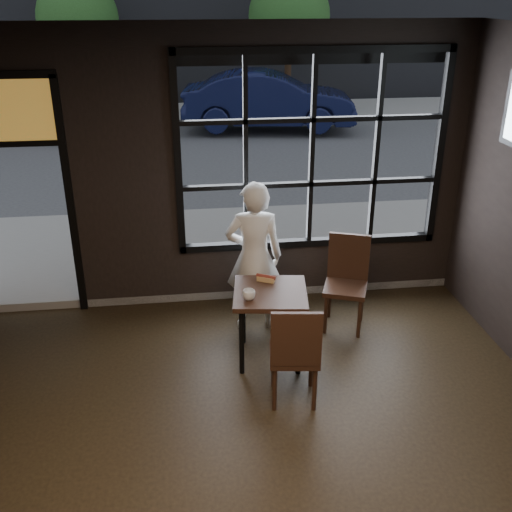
{
  "coord_description": "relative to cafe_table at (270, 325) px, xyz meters",
  "views": [
    {
      "loc": [
        -0.26,
        -2.97,
        3.51
      ],
      "look_at": [
        0.4,
        2.2,
        1.15
      ],
      "focal_mm": 42.0,
      "sensor_mm": 36.0,
      "label": 1
    }
  ],
  "objects": [
    {
      "name": "ceiling",
      "position": [
        -0.54,
        -2.18,
        2.82
      ],
      "size": [
        6.0,
        7.0,
        0.02
      ],
      "primitive_type": "cube",
      "color": "black",
      "rests_on": "ground"
    },
    {
      "name": "window_frame",
      "position": [
        0.66,
        1.32,
        1.41
      ],
      "size": [
        3.06,
        0.12,
        2.28
      ],
      "primitive_type": "cube",
      "color": "black",
      "rests_on": "ground"
    },
    {
      "name": "street_asphalt",
      "position": [
        -0.54,
        21.82,
        -0.41
      ],
      "size": [
        60.0,
        41.0,
        0.04
      ],
      "primitive_type": "cube",
      "color": "#545456",
      "rests_on": "ground"
    },
    {
      "name": "cafe_table",
      "position": [
        0.0,
        0.0,
        0.0
      ],
      "size": [
        0.8,
        0.8,
        0.77
      ],
      "primitive_type": "cube",
      "rotation": [
        0.0,
        0.0,
        -0.13
      ],
      "color": "black",
      "rests_on": "floor"
    },
    {
      "name": "chair_near",
      "position": [
        0.12,
        -0.69,
        0.12
      ],
      "size": [
        0.49,
        0.49,
        1.02
      ],
      "primitive_type": "cube",
      "rotation": [
        0.0,
        0.0,
        3.01
      ],
      "color": "black",
      "rests_on": "floor"
    },
    {
      "name": "chair_window",
      "position": [
        0.91,
        0.49,
        0.14
      ],
      "size": [
        0.58,
        0.58,
        1.05
      ],
      "primitive_type": "cube",
      "rotation": [
        0.0,
        0.0,
        -0.36
      ],
      "color": "black",
      "rests_on": "floor"
    },
    {
      "name": "man",
      "position": [
        -0.08,
        0.66,
        0.46
      ],
      "size": [
        0.65,
        0.45,
        1.69
      ],
      "primitive_type": "imported",
      "rotation": [
        0.0,
        0.0,
        3.06
      ],
      "color": "silver",
      "rests_on": "floor"
    },
    {
      "name": "hotdog",
      "position": [
        -0.01,
        0.22,
        0.41
      ],
      "size": [
        0.21,
        0.16,
        0.06
      ],
      "primitive_type": null,
      "rotation": [
        0.0,
        0.0,
        -0.47
      ],
      "color": "tan",
      "rests_on": "cafe_table"
    },
    {
      "name": "cup",
      "position": [
        -0.23,
        -0.14,
        0.43
      ],
      "size": [
        0.12,
        0.12,
        0.1
      ],
      "primitive_type": "imported",
      "rotation": [
        0.0,
        0.0,
        0.01
      ],
      "color": "silver",
      "rests_on": "cafe_table"
    },
    {
      "name": "navy_car",
      "position": [
        1.51,
        10.32,
        0.44
      ],
      "size": [
        4.55,
        2.09,
        1.44
      ],
      "primitive_type": "imported",
      "rotation": [
        0.0,
        0.0,
        1.44
      ],
      "color": "black",
      "rests_on": "street_asphalt"
    },
    {
      "name": "maroon_car",
      "position": [
        -4.5,
        10.59,
        0.53
      ],
      "size": [
        5.07,
        2.75,
        1.64
      ],
      "primitive_type": "imported",
      "rotation": [
        0.0,
        0.0,
        1.39
      ],
      "color": "#380B14",
      "rests_on": "street_asphalt"
    },
    {
      "name": "tree_left",
      "position": [
        -3.43,
        13.11,
        2.29
      ],
      "size": [
        2.23,
        2.23,
        3.81
      ],
      "color": "#332114",
      "rests_on": "street_asphalt"
    },
    {
      "name": "tree_right",
      "position": [
        2.39,
        12.49,
        2.34
      ],
      "size": [
        2.27,
        2.27,
        3.87
      ],
      "color": "#332114",
      "rests_on": "street_asphalt"
    }
  ]
}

